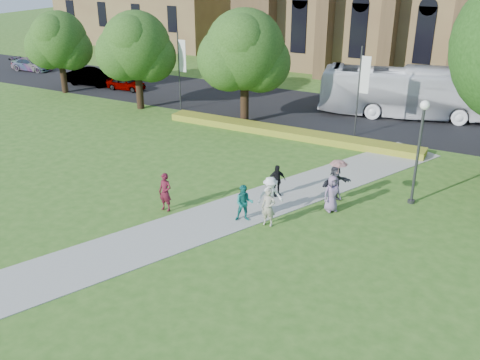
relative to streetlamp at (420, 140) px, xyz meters
The scene contains 22 objects.
ground 10.46m from the streetlamp, 139.09° to the right, with size 160.00×160.00×0.00m, color #35651E.
road 15.79m from the streetlamp, 119.05° to the left, with size 160.00×10.00×0.02m, color black.
footpath 9.86m from the streetlamp, 143.75° to the right, with size 3.20×30.00×0.04m, color #B2B2A8.
flower_hedge 12.02m from the streetlamp, 144.81° to the left, with size 18.00×1.40×0.45m, color gold.
streetlamp is the anchor object (origin of this frame).
street_tree_0 23.77m from the streetlamp, 161.57° to the left, with size 5.20×5.20×7.50m.
street_tree_1 15.81m from the streetlamp, 149.35° to the left, with size 5.60×5.60×8.05m.
street_tree_2 32.65m from the streetlamp, 164.90° to the left, with size 4.80×4.80×6.95m.
banner_pole_0 10.23m from the streetlamp, 121.76° to the left, with size 0.70×0.10×6.00m.
banner_pole_1 21.25m from the streetlamp, 155.83° to the left, with size 0.70×0.10×6.00m.
tour_coach 15.39m from the streetlamp, 102.44° to the left, with size 3.09×13.21×3.68m, color white.
car_0 29.83m from the streetlamp, 156.87° to the left, with size 1.47×3.66×1.25m, color gray.
car_1 33.39m from the streetlamp, 159.69° to the left, with size 1.63×4.68×1.54m, color gray.
car_2 43.39m from the streetlamp, 161.69° to the left, with size 1.78×4.39×1.27m, color gray.
pedestrian_0 12.38m from the streetlamp, 148.19° to the right, with size 0.69×0.45×1.90m, color #561323.
pedestrian_1 8.91m from the streetlamp, 139.26° to the right, with size 0.85×0.67×1.76m, color #166E67.
pedestrian_2 7.62m from the streetlamp, 141.71° to the right, with size 1.24×0.71×1.91m, color white.
pedestrian_3 7.17m from the streetlamp, 158.83° to the right, with size 0.98×0.41×1.67m, color black.
pedestrian_4 4.87m from the streetlamp, 139.53° to the right, with size 0.88×0.57×1.81m, color gray.
pedestrian_5 4.50m from the streetlamp, 155.38° to the right, with size 1.71×0.54×1.84m, color #26272E.
pedestrian_6 8.01m from the streetlamp, 133.99° to the right, with size 0.66×0.43×1.80m, color #A09C86.
parasol 4.20m from the streetlamp, 138.96° to the right, with size 0.81×0.81×0.71m, color #C0878B.
Camera 1 is at (11.09, -18.74, 11.71)m, focal length 40.00 mm.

